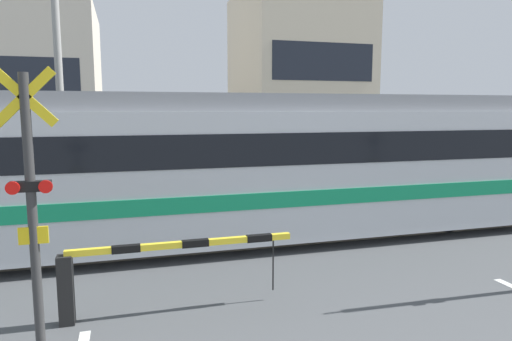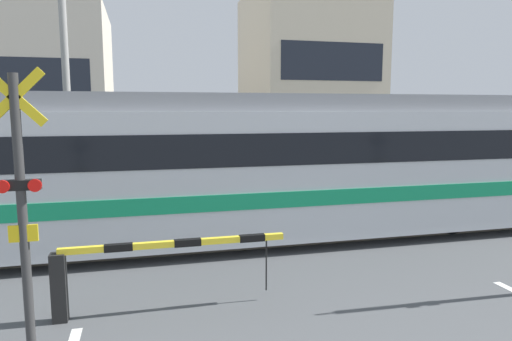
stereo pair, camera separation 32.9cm
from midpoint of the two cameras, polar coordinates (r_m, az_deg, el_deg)
The scene contains 10 objects.
rail_track_near at distance 9.89m, azimuth 0.00°, elevation -9.44°, with size 50.00×0.10×0.08m.
rail_track_far at distance 11.22m, azimuth -2.05°, elevation -7.36°, with size 50.00×0.10×0.08m.
commuter_train at distance 9.91m, azimuth -10.95°, elevation 0.56°, with size 20.74×2.75×3.27m.
crossing_barrier_near at distance 6.88m, azimuth -16.90°, elevation -11.40°, with size 3.36×0.20×1.06m.
crossing_barrier_far at distance 13.76m, azimuth 7.26°, elevation -1.61°, with size 3.36×0.20×1.06m.
crossing_signal_left at distance 5.90m, azimuth -27.70°, elevation -3.56°, with size 0.68×0.15×3.43m.
pedestrian at distance 14.42m, azimuth -8.13°, elevation -0.25°, with size 0.38×0.22×1.70m.
building_left_of_street at distance 26.83m, azimuth -27.53°, elevation 9.12°, with size 7.55×7.86×8.04m.
building_right_of_street at distance 28.21m, azimuth 4.73°, elevation 11.66°, with size 6.75×7.86×9.83m.
utility_pole_streetside at distance 15.09m, azimuth -23.87°, elevation 8.60°, with size 0.22×0.22×6.72m.
Camera 1 is at (-2.79, -1.01, 2.96)m, focal length 32.00 mm.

